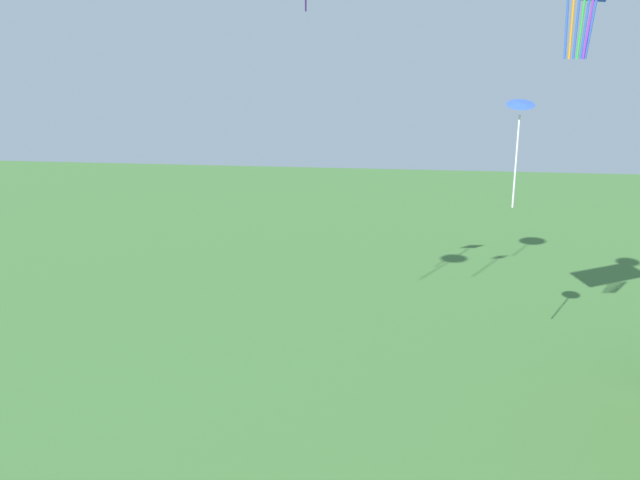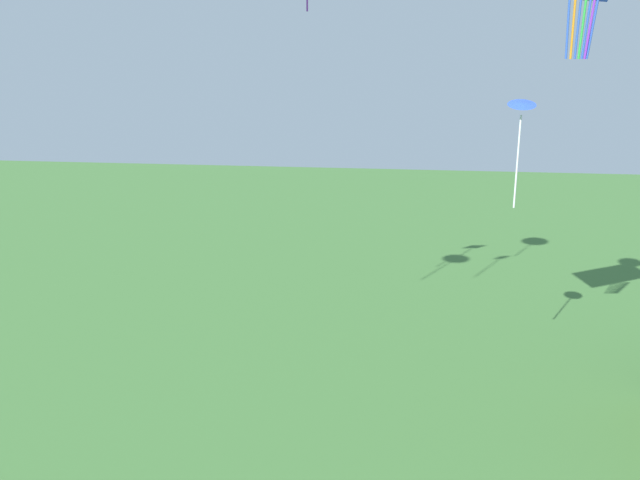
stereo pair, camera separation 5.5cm
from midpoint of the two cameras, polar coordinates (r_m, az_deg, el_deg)
kite_blue_delta at (r=17.33m, az=18.00°, el=10.90°), size 0.73×0.71×2.90m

